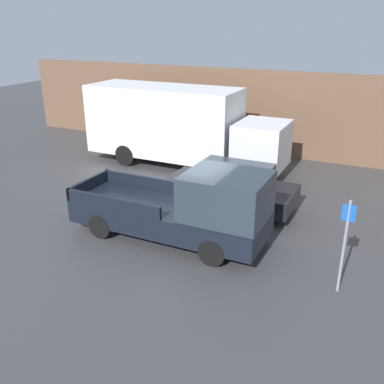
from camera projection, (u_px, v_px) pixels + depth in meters
name	position (u px, v px, depth m)	size (l,w,h in m)	color
ground_plane	(188.00, 229.00, 13.29)	(60.00, 60.00, 0.00)	#3D3D3F
building_wall	(271.00, 114.00, 19.95)	(28.00, 0.15, 3.94)	brown
pickup_truck	(187.00, 209.00, 12.19)	(5.79, 2.03, 2.26)	black
car	(231.00, 186.00, 14.59)	(4.44, 2.01, 1.50)	black
delivery_truck	(177.00, 125.00, 18.58)	(8.82, 2.48, 3.40)	white
parking_sign	(345.00, 242.00, 9.76)	(0.30, 0.07, 2.36)	gray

